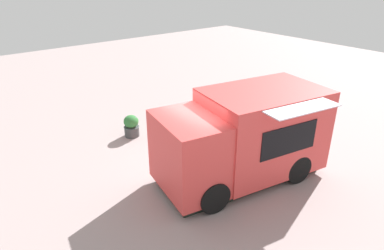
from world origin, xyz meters
TOP-DOWN VIEW (x-y plane):
  - ground_plane at (0.00, 0.00)m, footprint 40.00×40.00m
  - food_truck at (-0.45, 0.81)m, footprint 4.99×3.41m
  - person_customer at (-2.69, -3.47)m, footprint 0.55×0.81m
  - planter_flowering_near at (0.70, -3.49)m, footprint 0.55×0.55m

SIDE VIEW (x-z plane):
  - ground_plane at x=0.00m, z-range 0.00..0.00m
  - person_customer at x=-2.69m, z-range -0.11..0.74m
  - planter_flowering_near at x=0.70m, z-range 0.00..0.80m
  - food_truck at x=-0.45m, z-range -0.04..2.50m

